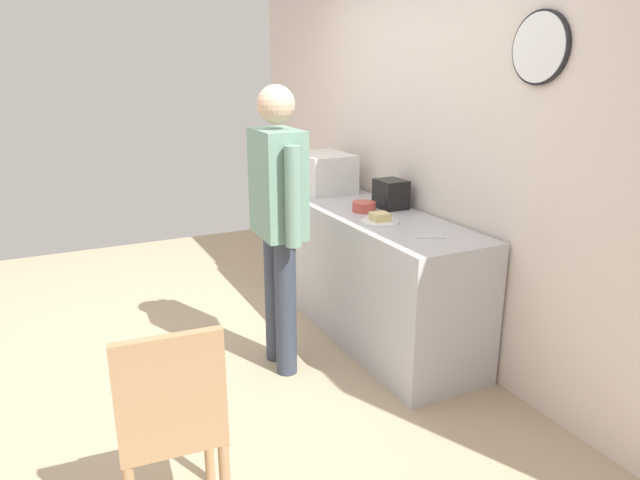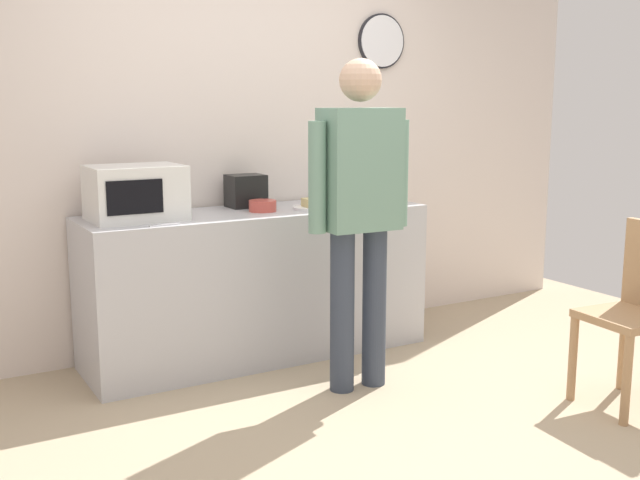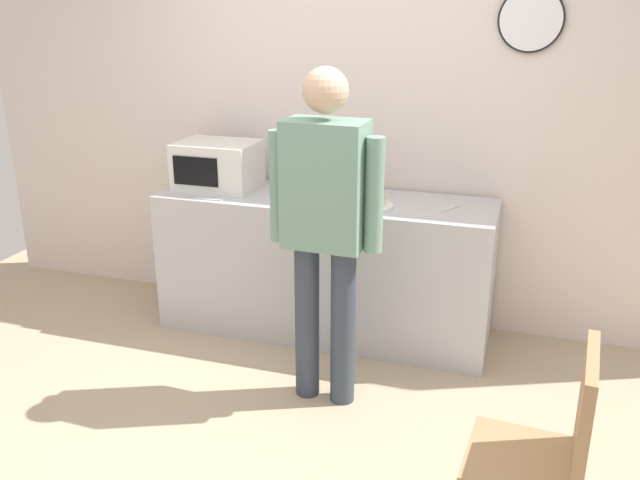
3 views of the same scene
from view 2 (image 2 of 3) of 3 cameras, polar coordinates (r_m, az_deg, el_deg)
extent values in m
plane|color=tan|center=(3.85, 4.53, -13.36)|extent=(6.00, 6.00, 0.00)
cube|color=silver|center=(4.93, -5.92, 7.44)|extent=(5.40, 0.10, 2.60)
cylinder|color=white|center=(5.39, 4.61, 14.53)|extent=(0.34, 0.03, 0.34)
cylinder|color=black|center=(5.39, 4.59, 14.53)|extent=(0.37, 0.02, 0.37)
cube|color=#B7B7BC|center=(4.68, -4.69, -3.26)|extent=(2.08, 0.62, 0.90)
cube|color=silver|center=(4.33, -13.57, 3.44)|extent=(0.50, 0.38, 0.30)
cube|color=black|center=(4.13, -13.60, 3.12)|extent=(0.30, 0.01, 0.18)
cylinder|color=white|center=(4.65, -0.54, 2.42)|extent=(0.24, 0.24, 0.01)
cube|color=#D3C07E|center=(4.64, -0.54, 2.81)|extent=(0.12, 0.12, 0.05)
cylinder|color=#C64C42|center=(4.56, -4.29, 2.55)|extent=(0.16, 0.16, 0.07)
cube|color=black|center=(4.75, -5.54, 3.66)|extent=(0.22, 0.18, 0.20)
cube|color=silver|center=(4.11, -11.48, 1.11)|extent=(0.17, 0.03, 0.01)
cube|color=silver|center=(4.94, 3.34, 2.83)|extent=(0.10, 0.16, 0.01)
cylinder|color=#323B4B|center=(4.19, 4.06, -4.99)|extent=(0.13, 0.13, 0.88)
cylinder|color=#323B4B|center=(4.10, 1.66, -5.35)|extent=(0.13, 0.13, 0.88)
cube|color=gray|center=(4.01, 2.97, 5.27)|extent=(0.41, 0.26, 0.63)
cylinder|color=gray|center=(4.14, 5.96, 4.96)|extent=(0.09, 0.09, 0.57)
cylinder|color=gray|center=(3.89, -0.22, 4.66)|extent=(0.09, 0.09, 0.57)
sphere|color=#D1A889|center=(3.99, 3.03, 11.80)|extent=(0.22, 0.22, 0.22)
cylinder|color=#A87F56|center=(4.23, 18.29, -8.37)|extent=(0.04, 0.04, 0.45)
cylinder|color=#A87F56|center=(4.00, 21.85, -9.69)|extent=(0.04, 0.04, 0.45)
cylinder|color=#A87F56|center=(4.48, 21.61, -7.55)|extent=(0.04, 0.04, 0.45)
cube|color=#A87F56|center=(4.17, 21.95, -5.37)|extent=(0.43, 0.43, 0.04)
camera|label=1|loc=(5.68, 38.93, 11.13)|focal=32.10mm
camera|label=3|loc=(3.18, 56.81, 14.92)|focal=38.14mm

